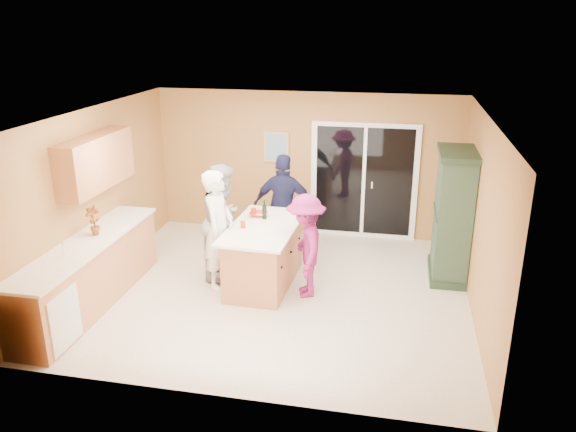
% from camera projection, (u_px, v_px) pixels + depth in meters
% --- Properties ---
extents(floor, '(5.50, 5.50, 0.00)m').
position_uv_depth(floor, '(277.00, 291.00, 8.27)').
color(floor, '#EEE3CE').
rests_on(floor, ground).
extents(ceiling, '(5.50, 5.00, 0.10)m').
position_uv_depth(ceiling, '(275.00, 114.00, 7.41)').
color(ceiling, white).
rests_on(ceiling, wall_back).
extents(wall_back, '(5.50, 0.10, 2.60)m').
position_uv_depth(wall_back, '(306.00, 164.00, 10.15)').
color(wall_back, tan).
rests_on(wall_back, ground).
extents(wall_front, '(5.50, 0.10, 2.60)m').
position_uv_depth(wall_front, '(221.00, 287.00, 5.53)').
color(wall_front, tan).
rests_on(wall_front, ground).
extents(wall_left, '(0.10, 5.00, 2.60)m').
position_uv_depth(wall_left, '(96.00, 196.00, 8.35)').
color(wall_left, tan).
rests_on(wall_left, ground).
extents(wall_right, '(0.10, 5.00, 2.60)m').
position_uv_depth(wall_right, '(481.00, 221.00, 7.32)').
color(wall_right, tan).
rests_on(wall_right, ground).
extents(left_cabinet_run, '(0.65, 3.05, 1.24)m').
position_uv_depth(left_cabinet_run, '(84.00, 279.00, 7.61)').
color(left_cabinet_run, '#C87B4E').
rests_on(left_cabinet_run, floor).
extents(upper_cabinets, '(0.35, 1.60, 0.75)m').
position_uv_depth(upper_cabinets, '(96.00, 162.00, 7.95)').
color(upper_cabinets, '#C87B4E').
rests_on(upper_cabinets, wall_left).
extents(sliding_door, '(1.90, 0.07, 2.10)m').
position_uv_depth(sliding_door, '(364.00, 181.00, 10.00)').
color(sliding_door, white).
rests_on(sliding_door, floor).
extents(framed_picture, '(0.46, 0.04, 0.56)m').
position_uv_depth(framed_picture, '(276.00, 147.00, 10.13)').
color(framed_picture, tan).
rests_on(framed_picture, wall_back).
extents(kitchen_island, '(1.03, 1.81, 0.93)m').
position_uv_depth(kitchen_island, '(264.00, 257.00, 8.37)').
color(kitchen_island, '#C87B4E').
rests_on(kitchen_island, floor).
extents(green_hutch, '(0.57, 1.09, 1.99)m').
position_uv_depth(green_hutch, '(452.00, 217.00, 8.45)').
color(green_hutch, '#1F3323').
rests_on(green_hutch, floor).
extents(woman_white, '(0.44, 0.66, 1.78)m').
position_uv_depth(woman_white, '(219.00, 230.00, 8.16)').
color(woman_white, white).
rests_on(woman_white, floor).
extents(woman_grey, '(0.73, 0.91, 1.78)m').
position_uv_depth(woman_grey, '(224.00, 221.00, 8.51)').
color(woman_grey, '#9B9B9D').
rests_on(woman_grey, floor).
extents(woman_navy, '(1.03, 0.44, 1.76)m').
position_uv_depth(woman_navy, '(284.00, 207.00, 9.18)').
color(woman_navy, '#1A1B3A').
rests_on(woman_navy, floor).
extents(woman_magenta, '(0.79, 1.09, 1.51)m').
position_uv_depth(woman_magenta, '(306.00, 246.00, 7.94)').
color(woman_magenta, '#871D5D').
rests_on(woman_magenta, floor).
extents(serving_bowl, '(0.29, 0.29, 0.07)m').
position_uv_depth(serving_bowl, '(258.00, 214.00, 8.58)').
color(serving_bowl, red).
rests_on(serving_bowl, kitchen_island).
extents(tulip_vase, '(0.23, 0.16, 0.43)m').
position_uv_depth(tulip_vase, '(94.00, 220.00, 7.76)').
color(tulip_vase, red).
rests_on(tulip_vase, left_cabinet_run).
extents(tumbler_near, '(0.07, 0.07, 0.10)m').
position_uv_depth(tumbler_near, '(243.00, 224.00, 8.11)').
color(tumbler_near, red).
rests_on(tumbler_near, kitchen_island).
extents(tumbler_far, '(0.10, 0.10, 0.11)m').
position_uv_depth(tumbler_far, '(254.00, 212.00, 8.63)').
color(tumbler_far, red).
rests_on(tumbler_far, kitchen_island).
extents(wine_bottle, '(0.07, 0.07, 0.29)m').
position_uv_depth(wine_bottle, '(264.00, 212.00, 8.46)').
color(wine_bottle, black).
rests_on(wine_bottle, kitchen_island).
extents(white_plate, '(0.29, 0.29, 0.02)m').
position_uv_depth(white_plate, '(258.00, 216.00, 8.57)').
color(white_plate, silver).
rests_on(white_plate, kitchen_island).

